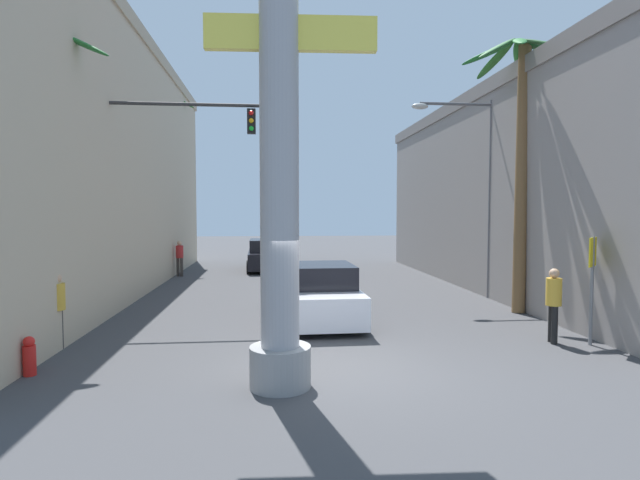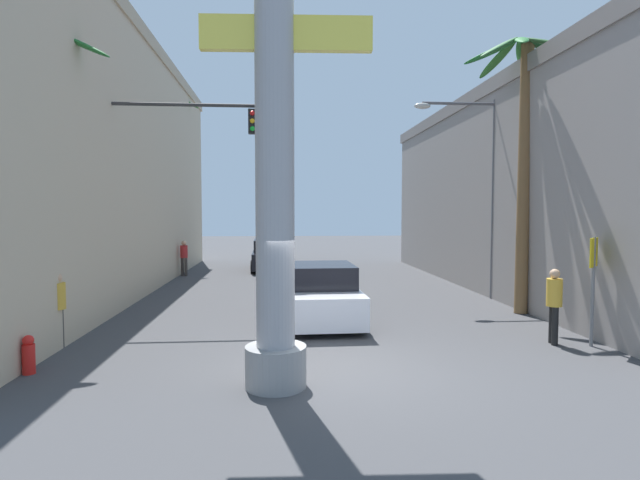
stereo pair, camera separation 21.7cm
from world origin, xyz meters
name	(u,v)px [view 2 (the right image)]	position (x,y,z in m)	size (l,w,h in m)	color
ground_plane	(307,289)	(0.00, 10.00, 0.00)	(85.56, 85.56, 0.00)	#424244
building_left	(48,162)	(-9.39, 9.71, 4.77)	(7.43, 24.10, 9.51)	#C6B293
building_right	(548,191)	(9.39, 9.53, 3.77)	(6.55, 21.41, 7.53)	gray
neon_sign_pole	(275,50)	(-1.10, -0.81, 5.61)	(3.17, 1.04, 11.37)	#9E9EA3
street_lamp	(480,177)	(5.74, 7.31, 4.15)	(2.88, 0.28, 6.74)	#59595E
crossing_sign	(593,274)	(5.83, 1.21, 1.60)	(0.47, 0.47, 2.43)	slate
traffic_light_mast	(153,165)	(-4.64, 5.52, 4.31)	(5.27, 0.32, 6.13)	#333333
car_lead	(319,294)	(0.04, 4.47, 0.70)	(2.12, 4.89, 1.56)	black
car_far	(271,255)	(-1.48, 16.59, 0.74)	(2.10, 4.61, 1.56)	black
palm_tree_near_right	(522,139)	(6.04, 5.02, 5.10)	(3.13, 3.06, 8.08)	brown
palm_tree_near_left	(44,142)	(-6.56, 3.17, 4.61)	(3.06, 3.13, 7.34)	brown
palm_tree_far_left	(173,161)	(-6.61, 17.81, 5.64)	(2.41, 2.44, 9.09)	brown
pedestrian_curb_left	(57,305)	(-5.82, 1.90, 0.97)	(0.36, 0.36, 1.66)	#3F3833
pedestrian_by_sign	(554,300)	(5.09, 1.45, 0.99)	(0.40, 0.40, 1.70)	black
pedestrian_far_left	(184,255)	(-5.48, 14.30, 0.96)	(0.45, 0.45, 1.64)	#3F3833
fire_hydrant	(29,355)	(-5.63, 0.22, 0.35)	(0.22, 0.22, 0.72)	red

